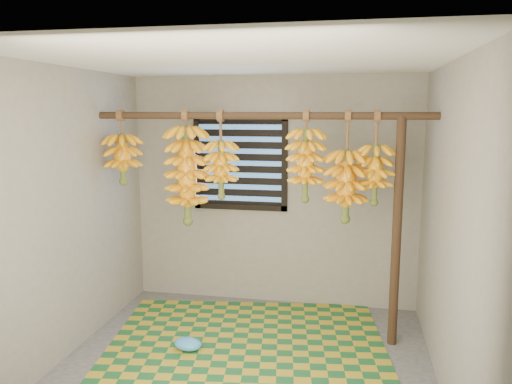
% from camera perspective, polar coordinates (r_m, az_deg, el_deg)
% --- Properties ---
extents(floor, '(3.00, 3.00, 0.01)m').
position_cam_1_polar(floor, '(4.23, -1.52, -19.68)').
color(floor, '#484848').
rests_on(floor, ground).
extents(ceiling, '(3.00, 3.00, 0.01)m').
position_cam_1_polar(ceiling, '(3.72, -1.68, 14.87)').
color(ceiling, silver).
rests_on(ceiling, wall_back).
extents(wall_back, '(3.00, 0.01, 2.40)m').
position_cam_1_polar(wall_back, '(5.25, 2.00, 0.03)').
color(wall_back, slate).
rests_on(wall_back, floor).
extents(wall_left, '(0.01, 3.00, 2.40)m').
position_cam_1_polar(wall_left, '(4.37, -21.24, -2.47)').
color(wall_left, slate).
rests_on(wall_left, floor).
extents(wall_right, '(0.01, 3.00, 2.40)m').
position_cam_1_polar(wall_right, '(3.77, 21.39, -4.27)').
color(wall_right, slate).
rests_on(wall_right, floor).
extents(window, '(1.00, 0.04, 1.00)m').
position_cam_1_polar(window, '(5.25, -1.82, 3.33)').
color(window, black).
rests_on(window, wall_back).
extents(hanging_pole, '(3.00, 0.06, 0.06)m').
position_cam_1_polar(hanging_pole, '(4.39, 0.38, 8.72)').
color(hanging_pole, '#3A2415').
rests_on(hanging_pole, wall_left).
extents(support_post, '(0.08, 0.08, 2.00)m').
position_cam_1_polar(support_post, '(4.45, 15.78, -4.62)').
color(support_post, '#3A2415').
rests_on(support_post, floor).
extents(woven_mat, '(2.66, 2.25, 0.01)m').
position_cam_1_polar(woven_mat, '(4.60, -1.07, -16.98)').
color(woven_mat, '#195629').
rests_on(woven_mat, floor).
extents(plastic_bag, '(0.28, 0.23, 0.10)m').
position_cam_1_polar(plastic_bag, '(4.52, -7.79, -16.82)').
color(plastic_bag, '#3B96DF').
rests_on(plastic_bag, woven_mat).
extents(banana_bunch_a, '(0.32, 0.32, 0.69)m').
position_cam_1_polar(banana_bunch_a, '(4.82, -15.00, 3.67)').
color(banana_bunch_a, brown).
rests_on(banana_bunch_a, hanging_pole).
extents(banana_bunch_b, '(0.37, 0.37, 1.04)m').
position_cam_1_polar(banana_bunch_b, '(4.60, -7.89, 1.88)').
color(banana_bunch_b, brown).
rests_on(banana_bunch_b, hanging_pole).
extents(banana_bunch_c, '(0.31, 0.31, 0.79)m').
position_cam_1_polar(banana_bunch_c, '(4.49, -4.01, 2.61)').
color(banana_bunch_c, brown).
rests_on(banana_bunch_c, hanging_pole).
extents(banana_bunch_d, '(0.32, 0.32, 0.79)m').
position_cam_1_polar(banana_bunch_d, '(4.35, 5.68, 3.09)').
color(banana_bunch_d, brown).
rests_on(banana_bunch_d, hanging_pole).
extents(banana_bunch_e, '(0.35, 0.35, 0.96)m').
position_cam_1_polar(banana_bunch_e, '(4.36, 10.25, 0.67)').
color(banana_bunch_e, brown).
rests_on(banana_bunch_e, hanging_pole).
extents(banana_bunch_f, '(0.30, 0.30, 0.80)m').
position_cam_1_polar(banana_bunch_f, '(4.35, 13.44, 1.98)').
color(banana_bunch_f, brown).
rests_on(banana_bunch_f, hanging_pole).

